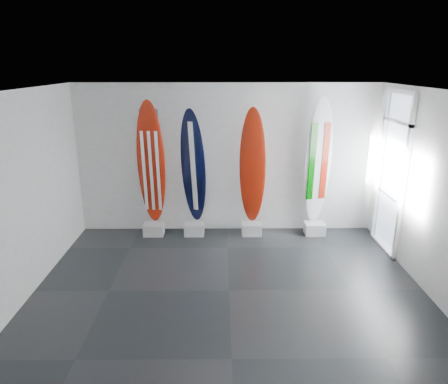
{
  "coord_description": "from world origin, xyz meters",
  "views": [
    {
      "loc": [
        -0.13,
        -5.59,
        3.34
      ],
      "look_at": [
        -0.07,
        1.4,
        1.15
      ],
      "focal_mm": 32.97,
      "sensor_mm": 36.0,
      "label": 1
    }
  ],
  "objects_px": {
    "surfboard_swiss": "(252,166)",
    "surfboard_italy": "(318,162)",
    "surfboard_usa": "(151,163)",
    "surfboard_navy": "(193,167)"
  },
  "relations": [
    {
      "from": "surfboard_usa",
      "to": "surfboard_navy",
      "type": "relative_size",
      "value": 1.07
    },
    {
      "from": "surfboard_usa",
      "to": "surfboard_swiss",
      "type": "bearing_deg",
      "value": 6.96
    },
    {
      "from": "surfboard_swiss",
      "to": "surfboard_italy",
      "type": "xyz_separation_m",
      "value": [
        1.29,
        0.0,
        0.1
      ]
    },
    {
      "from": "surfboard_usa",
      "to": "surfboard_italy",
      "type": "relative_size",
      "value": 0.98
    },
    {
      "from": "surfboard_navy",
      "to": "surfboard_italy",
      "type": "height_order",
      "value": "surfboard_italy"
    },
    {
      "from": "surfboard_swiss",
      "to": "surfboard_italy",
      "type": "distance_m",
      "value": 1.29
    },
    {
      "from": "surfboard_swiss",
      "to": "surfboard_italy",
      "type": "height_order",
      "value": "surfboard_italy"
    },
    {
      "from": "surfboard_navy",
      "to": "surfboard_italy",
      "type": "xyz_separation_m",
      "value": [
        2.46,
        0.0,
        0.11
      ]
    },
    {
      "from": "surfboard_navy",
      "to": "surfboard_swiss",
      "type": "xyz_separation_m",
      "value": [
        1.17,
        0.0,
        0.01
      ]
    },
    {
      "from": "surfboard_italy",
      "to": "surfboard_usa",
      "type": "bearing_deg",
      "value": 166.46
    }
  ]
}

